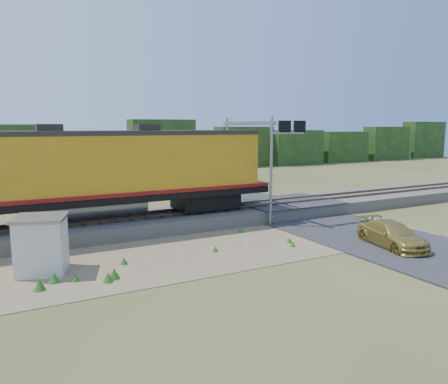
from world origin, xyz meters
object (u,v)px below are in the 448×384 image
signal_gantry (257,143)px  car (392,235)px  shed (42,244)px  locomotive (87,171)px

signal_gantry → car: bearing=-75.4°
shed → car: 16.79m
shed → locomotive: bearing=78.9°
shed → car: bearing=3.0°
shed → signal_gantry: bearing=37.2°
locomotive → signal_gantry: size_ratio=3.20×
locomotive → signal_gantry: (10.78, -0.65, 1.36)m
signal_gantry → shed: bearing=-160.6°
signal_gantry → car: 10.46m
locomotive → shed: (-3.06, -5.54, -2.47)m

